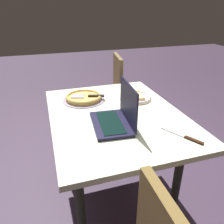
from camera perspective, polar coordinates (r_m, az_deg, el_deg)
The scene contains 7 objects.
ground_plane at distance 1.93m, azimuth 0.80°, elevation -21.19°, with size 12.00×12.00×0.00m, color #3E2F43.
dining_table at distance 1.51m, azimuth 0.96°, elevation -3.78°, with size 1.10×0.84×0.77m.
laptop at distance 1.30m, azimuth 1.27°, elevation -1.03°, with size 0.34×0.24×0.25m.
pizza_plate at distance 1.68m, azimuth 5.92°, elevation 3.82°, with size 0.24×0.24×0.04m.
pizza_tray at distance 1.67m, azimuth -7.30°, elevation 3.71°, with size 0.31×0.31×0.04m.
table_knife at distance 1.26m, azimuth 18.40°, elevation -6.14°, with size 0.22×0.13×0.01m.
chair_near at distance 2.47m, azimuth -1.04°, elevation 4.82°, with size 0.47×0.47×0.93m.
Camera 1 is at (-1.24, 0.42, 1.42)m, focal length 35.57 mm.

